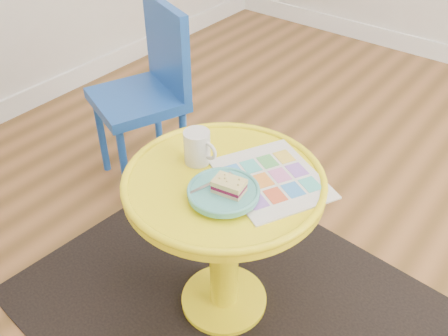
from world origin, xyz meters
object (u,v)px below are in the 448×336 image
Objects in this scene: side_table at (224,219)px; newspaper at (271,179)px; mug at (198,146)px; plate at (224,192)px; chair at (149,86)px.

side_table is 0.21m from newspaper.
mug reaches higher than plate.
mug is at bearing -137.12° from newspaper.
newspaper is at bearing 16.27° from mug.
mug is 0.57× the size of plate.
plate is (0.05, -0.06, 0.18)m from side_table.
chair is 6.99× the size of mug.
chair is 0.89m from newspaper.
side_table is 0.24m from mug.
mug is (0.60, -0.38, 0.16)m from chair.
side_table is at bearing -8.12° from chair.
mug is 0.19m from plate.
chair is (-0.71, 0.40, 0.05)m from side_table.
newspaper is at bearing 0.02° from chair.
side_table is at bearing 127.17° from plate.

